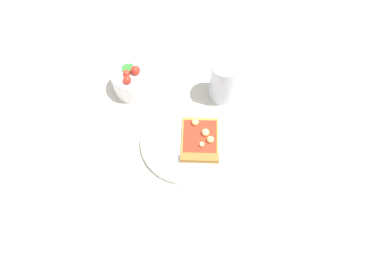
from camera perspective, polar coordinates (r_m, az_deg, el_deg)
The scene contains 6 objects.
ground_plane at distance 0.88m, azimuth -2.88°, elevation -2.66°, with size 2.40×2.40×0.00m, color beige.
plate at distance 0.87m, azimuth -1.02°, elevation -2.16°, with size 0.22×0.22×0.01m, color white.
pizza_slice_main at distance 0.86m, azimuth 1.38°, elevation -2.28°, with size 0.14×0.15×0.03m.
salad_bowl at distance 0.95m, azimuth -9.70°, elevation 7.68°, with size 0.10×0.10×0.08m.
soda_glass at distance 0.91m, azimuth 5.20°, elevation 7.57°, with size 0.08×0.08×0.13m.
paper_napkin at distance 0.81m, azimuth 6.78°, elevation -15.79°, with size 0.14×0.13×0.00m, color white.
Camera 1 is at (-0.24, 0.30, 0.79)m, focal length 32.93 mm.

